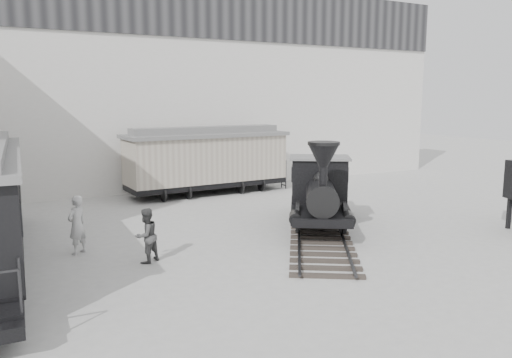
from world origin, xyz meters
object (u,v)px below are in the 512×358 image
boxcar (207,159)px  visitor_b (146,236)px  visitor_a (77,225)px  locomotive (319,196)px

boxcar → visitor_b: 11.14m
boxcar → visitor_b: boxcar is taller
boxcar → visitor_b: bearing=-124.5°
boxcar → visitor_a: size_ratio=4.59×
locomotive → visitor_a: bearing=-154.2°
locomotive → visitor_a: locomotive is taller
boxcar → visitor_b: (-5.76, -9.49, -0.99)m
visitor_a → visitor_b: size_ratio=1.14×
locomotive → boxcar: size_ratio=1.07×
visitor_a → visitor_b: (1.69, -1.82, -0.11)m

